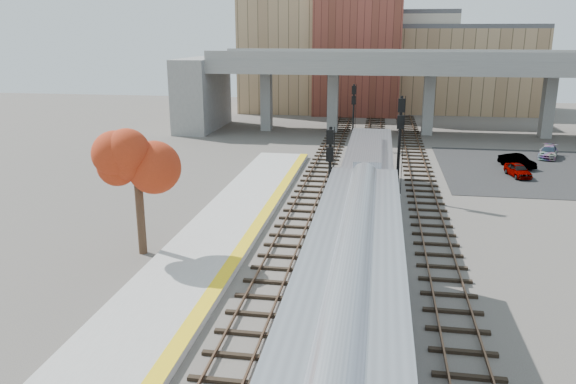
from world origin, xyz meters
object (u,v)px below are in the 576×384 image
(coach, at_px, (346,364))
(tree, at_px, (136,155))
(car_b, at_px, (517,161))
(locomotive, at_px, (368,177))
(car_c, at_px, (548,152))
(signal_mast_mid, at_px, (399,148))
(signal_mast_far, at_px, (353,118))
(signal_mast_near, at_px, (329,184))
(car_a, at_px, (518,170))

(coach, bearing_deg, tree, 131.56)
(coach, relative_size, car_b, 7.18)
(locomotive, distance_m, car_c, 25.22)
(coach, relative_size, car_c, 6.55)
(signal_mast_mid, bearing_deg, signal_mast_far, 102.87)
(coach, distance_m, car_c, 44.88)
(car_b, bearing_deg, locomotive, -163.36)
(signal_mast_mid, height_order, car_b, signal_mast_mid)
(locomotive, distance_m, coach, 22.61)
(signal_mast_mid, height_order, tree, signal_mast_mid)
(signal_mast_near, relative_size, signal_mast_mid, 0.87)
(coach, height_order, car_b, coach)
(car_b, xyz_separation_m, car_c, (3.78, 4.61, -0.02))
(car_c, bearing_deg, signal_mast_far, -167.71)
(car_b, bearing_deg, signal_mast_far, 123.15)
(signal_mast_mid, relative_size, car_b, 2.08)
(signal_mast_mid, distance_m, car_a, 13.02)
(signal_mast_mid, bearing_deg, coach, -94.43)
(coach, distance_m, car_b, 39.25)
(locomotive, height_order, car_b, locomotive)
(signal_mast_mid, height_order, car_a, signal_mast_mid)
(signal_mast_mid, distance_m, car_b, 15.76)
(signal_mast_far, relative_size, car_b, 1.85)
(locomotive, xyz_separation_m, signal_mast_mid, (2.00, 3.22, 1.35))
(locomotive, distance_m, car_a, 16.37)
(signal_mast_near, height_order, car_b, signal_mast_near)
(signal_mast_near, distance_m, car_b, 24.41)
(locomotive, xyz_separation_m, car_c, (16.35, 19.13, -1.68))
(tree, bearing_deg, car_c, 45.68)
(car_b, bearing_deg, signal_mast_near, -159.62)
(car_b, height_order, car_c, car_b)
(car_b, bearing_deg, car_a, -133.39)
(car_c, bearing_deg, tree, -115.71)
(locomotive, distance_m, signal_mast_near, 5.33)
(car_b, bearing_deg, car_c, 18.25)
(coach, height_order, car_a, coach)
(car_c, bearing_deg, signal_mast_mid, -113.46)
(tree, xyz_separation_m, car_b, (24.19, 24.03, -4.75))
(signal_mast_mid, xyz_separation_m, signal_mast_far, (-4.10, 17.95, -0.55))
(signal_mast_far, height_order, car_b, signal_mast_far)
(coach, relative_size, signal_mast_mid, 3.45)
(signal_mast_near, distance_m, car_a, 21.36)
(signal_mast_far, distance_m, car_c, 18.73)
(locomotive, relative_size, car_b, 5.47)
(signal_mast_mid, xyz_separation_m, car_a, (9.92, 7.87, -3.04))
(locomotive, height_order, signal_mast_near, signal_mast_near)
(coach, xyz_separation_m, car_b, (12.58, 37.12, -2.18))
(signal_mast_near, xyz_separation_m, tree, (-9.51, -4.67, 2.38))
(signal_mast_mid, bearing_deg, car_b, 46.87)
(signal_mast_near, bearing_deg, locomotive, 66.56)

